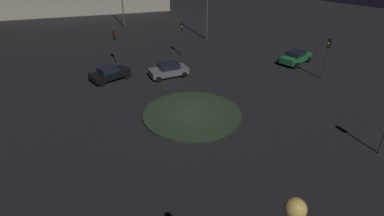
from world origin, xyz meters
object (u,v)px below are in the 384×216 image
(car_green, at_px, (296,57))
(traffic_light_east, at_px, (328,51))
(car_black, at_px, (109,73))
(traffic_light_northeast, at_px, (182,32))
(car_grey, at_px, (169,70))
(traffic_light_north, at_px, (115,41))

(car_green, distance_m, traffic_light_east, 5.42)
(car_black, distance_m, traffic_light_northeast, 10.54)
(car_green, xyz_separation_m, car_black, (-17.19, 12.00, -0.05))
(car_green, relative_size, car_grey, 0.98)
(traffic_light_northeast, height_order, traffic_light_north, traffic_light_northeast)
(car_green, height_order, car_grey, car_green)
(car_green, distance_m, car_grey, 14.95)
(traffic_light_north, bearing_deg, car_grey, 23.06)
(traffic_light_northeast, bearing_deg, traffic_light_east, 58.96)
(car_grey, relative_size, traffic_light_northeast, 1.06)
(traffic_light_northeast, bearing_deg, car_green, 74.27)
(car_black, xyz_separation_m, traffic_light_east, (14.68, -16.23, 2.34))
(car_grey, height_order, traffic_light_northeast, traffic_light_northeast)
(car_grey, height_order, traffic_light_east, traffic_light_east)
(car_green, xyz_separation_m, traffic_light_northeast, (-6.90, 11.53, 2.16))
(car_green, relative_size, traffic_light_north, 1.12)
(car_green, distance_m, car_black, 20.96)
(car_grey, relative_size, traffic_light_north, 1.15)
(car_grey, bearing_deg, car_green, -9.27)
(car_black, height_order, traffic_light_east, traffic_light_east)
(car_green, height_order, traffic_light_east, traffic_light_east)
(car_green, distance_m, traffic_light_northeast, 13.60)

